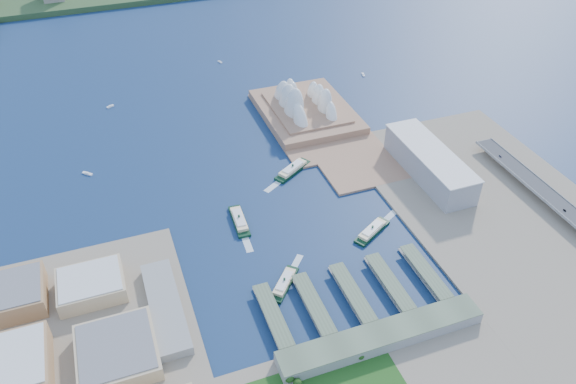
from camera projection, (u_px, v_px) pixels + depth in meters
name	position (u px, v px, depth m)	size (l,w,h in m)	color
ground	(311.00, 252.00, 617.00)	(3000.00, 3000.00, 0.00)	#0F2448
east_land	(521.00, 230.00, 644.37)	(240.00, 500.00, 3.00)	gray
peninsula	(313.00, 121.00, 838.69)	(135.00, 220.00, 3.00)	#996F53
opera_house	(306.00, 97.00, 834.24)	(134.00, 180.00, 58.00)	white
toaster_building	(429.00, 163.00, 717.13)	(45.00, 155.00, 35.00)	gray
expressway	(571.00, 218.00, 648.76)	(26.00, 340.00, 11.85)	gray
west_buildings	(75.00, 360.00, 486.70)	(200.00, 280.00, 27.00)	#A27951
ferry_wharves	(352.00, 294.00, 562.22)	(184.00, 90.00, 9.30)	#516149
terminal_building	(381.00, 337.00, 515.23)	(200.00, 28.00, 12.00)	gray
ferry_a	(239.00, 219.00, 653.46)	(14.49, 56.94, 10.77)	black
ferry_b	(293.00, 168.00, 734.32)	(15.22, 59.78, 11.30)	black
ferry_c	(284.00, 282.00, 575.35)	(13.12, 51.55, 9.75)	black
ferry_d	(372.00, 229.00, 639.14)	(13.91, 54.66, 10.34)	black
boat_a	(87.00, 173.00, 732.28)	(3.73, 14.90, 2.87)	white
boat_b	(110.00, 106.00, 873.84)	(4.00, 11.43, 3.09)	white
boat_c	(363.00, 75.00, 962.19)	(3.70, 12.69, 2.86)	white
boat_e	(220.00, 62.00, 1003.31)	(3.22, 10.11, 2.48)	white
car_b	(565.00, 210.00, 649.87)	(1.37, 3.92, 1.29)	slate
car_c	(500.00, 156.00, 738.32)	(2.00, 4.91, 1.42)	slate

